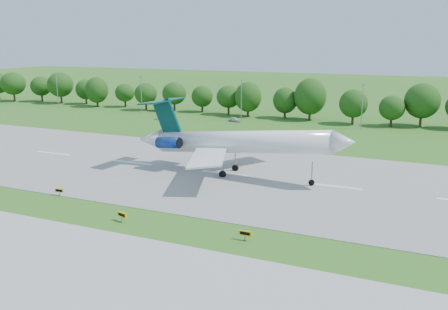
# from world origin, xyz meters

# --- Properties ---
(ground) EXTENTS (600.00, 600.00, 0.00)m
(ground) POSITION_xyz_m (0.00, 0.00, 0.00)
(ground) COLOR #29631A
(ground) RESTS_ON ground
(runway) EXTENTS (400.00, 45.00, 0.08)m
(runway) POSITION_xyz_m (0.00, 25.00, 0.04)
(runway) COLOR gray
(runway) RESTS_ON ground
(taxiway) EXTENTS (400.00, 23.00, 0.08)m
(taxiway) POSITION_xyz_m (0.00, -18.00, 0.04)
(taxiway) COLOR #ADADA8
(taxiway) RESTS_ON ground
(tree_line) EXTENTS (288.40, 8.40, 10.40)m
(tree_line) POSITION_xyz_m (0.00, 92.00, 6.19)
(tree_line) COLOR #382314
(tree_line) RESTS_ON ground
(light_poles) EXTENTS (175.90, 0.25, 12.19)m
(light_poles) POSITION_xyz_m (-2.50, 82.00, 6.34)
(light_poles) COLOR gray
(light_poles) RESTS_ON ground
(airliner) EXTENTS (42.74, 30.89, 13.12)m
(airliner) POSITION_xyz_m (0.91, 25.17, 6.14)
(airliner) COLOR white
(airliner) RESTS_ON ground
(taxi_sign_left) EXTENTS (1.58, 0.32, 1.11)m
(taxi_sign_left) POSITION_xyz_m (-18.29, 2.72, 0.82)
(taxi_sign_left) COLOR gray
(taxi_sign_left) RESTS_ON ground
(taxi_sign_centre) EXTENTS (1.79, 0.70, 1.27)m
(taxi_sign_centre) POSITION_xyz_m (-2.70, -2.69, 0.94)
(taxi_sign_centre) COLOR gray
(taxi_sign_centre) RESTS_ON ground
(taxi_sign_right) EXTENTS (1.72, 0.24, 1.21)m
(taxi_sign_right) POSITION_xyz_m (14.73, -1.94, 0.89)
(taxi_sign_right) COLOR gray
(taxi_sign_right) RESTS_ON ground
(service_vehicle_a) EXTENTS (3.92, 1.79, 1.25)m
(service_vehicle_a) POSITION_xyz_m (-42.84, 74.17, 0.62)
(service_vehicle_a) COLOR silver
(service_vehicle_a) RESTS_ON ground
(service_vehicle_b) EXTENTS (4.15, 2.50, 1.32)m
(service_vehicle_b) POSITION_xyz_m (-21.22, 79.81, 0.66)
(service_vehicle_b) COLOR silver
(service_vehicle_b) RESTS_ON ground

